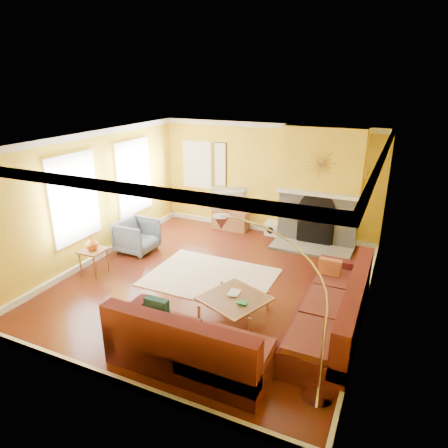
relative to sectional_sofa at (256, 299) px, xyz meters
The scene contains 27 objects.
floor 1.61m from the sectional_sofa, 141.00° to the left, with size 5.50×6.00×0.02m, color maroon.
ceiling 2.73m from the sectional_sofa, 141.00° to the left, with size 5.50×6.00×0.02m, color white.
wall_back 4.25m from the sectional_sofa, 106.73° to the left, with size 5.50×0.02×2.70m, color yellow.
wall_front 2.53m from the sectional_sofa, 120.37° to the right, with size 5.50×0.02×2.70m, color yellow.
wall_left 4.17m from the sectional_sofa, 166.24° to the left, with size 0.02×6.00×2.70m, color yellow.
wall_right 2.05m from the sectional_sofa, 31.77° to the left, with size 0.02×6.00×2.70m, color yellow.
baseboard 1.59m from the sectional_sofa, 141.00° to the left, with size 5.50×6.00×0.12m, color white, non-canonical shape.
crown_molding 2.68m from the sectional_sofa, 141.00° to the left, with size 5.50×6.00×0.12m, color white, non-canonical shape.
window_left_near 4.65m from the sectional_sofa, 149.92° to the left, with size 0.06×1.22×1.72m, color white.
window_left_far 4.07m from the sectional_sofa, behind, with size 0.06×1.22×1.72m, color white.
window_back 5.12m from the sectional_sofa, 128.24° to the left, with size 0.82×0.06×1.22m, color white.
wall_art 4.78m from the sectional_sofa, 121.84° to the left, with size 0.34×0.04×1.14m, color white.
fireplace 3.88m from the sectional_sofa, 87.66° to the left, with size 1.80×0.40×2.70m, color gray, non-canonical shape.
mantel 3.62m from the sectional_sofa, 87.51° to the left, with size 1.92×0.22×0.08m, color white.
hearth 3.25m from the sectional_sofa, 87.27° to the left, with size 1.80×0.70×0.06m, color gray.
sunburst 3.85m from the sectional_sofa, 87.51° to the left, with size 0.70×0.04×0.70m, color olive, non-canonical shape.
rug 1.78m from the sectional_sofa, 140.75° to the left, with size 2.40×1.80×0.02m, color beige.
sectional_sofa is the anchor object (origin of this frame).
coffee_table 0.45m from the sectional_sofa, behind, with size 0.95×0.95×0.37m, color white, non-canonical shape.
media_console 4.24m from the sectional_sofa, 118.86° to the left, with size 0.91×0.41×0.50m, color #965D36.
tv 4.24m from the sectional_sofa, 118.86° to the left, with size 1.01×0.13×0.58m, color black.
subwoofer 3.91m from the sectional_sofa, 104.04° to the left, with size 0.32×0.32×0.32m, color white.
armchair 3.72m from the sectional_sofa, 155.50° to the left, with size 0.78×0.81×0.73m, color slate.
side_table 3.55m from the sectional_sofa, behind, with size 0.46×0.46×0.51m, color #965D36, non-canonical shape.
vase 3.55m from the sectional_sofa, behind, with size 0.26×0.26×0.27m, color orange.
book 0.53m from the sectional_sofa, 166.95° to the left, with size 0.18×0.24×0.02m, color white.
arc_lamp 1.52m from the sectional_sofa, 61.11° to the right, with size 1.39×0.36×2.19m, color silver, non-canonical shape.
Camera 1 is at (3.01, -6.12, 3.71)m, focal length 32.00 mm.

